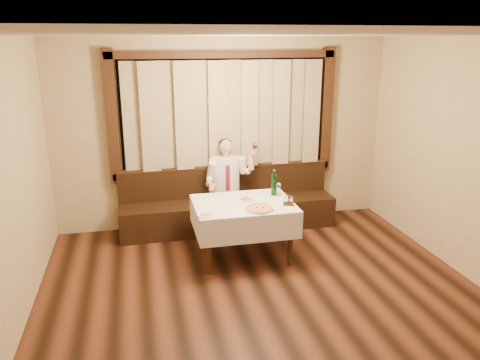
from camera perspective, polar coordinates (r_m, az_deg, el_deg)
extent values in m
cube|color=black|center=(4.87, 5.22, -17.96)|extent=(5.00, 6.00, 0.01)
cube|color=silver|center=(4.00, 6.34, 17.17)|extent=(5.00, 6.00, 0.01)
cube|color=tan|center=(7.04, -2.00, 5.67)|extent=(5.00, 0.01, 2.80)
cube|color=black|center=(6.97, -1.99, 8.06)|extent=(3.00, 0.02, 1.60)
cube|color=orange|center=(6.92, -7.68, 5.33)|extent=(0.50, 0.01, 0.40)
cube|color=black|center=(7.11, -1.86, 1.23)|extent=(3.30, 0.12, 0.10)
cube|color=black|center=(6.85, -2.00, 15.05)|extent=(3.30, 0.12, 0.10)
cube|color=black|center=(6.82, -15.36, 7.27)|extent=(0.16, 0.12, 1.90)
cube|color=black|center=(7.40, 10.46, 8.31)|extent=(0.16, 0.12, 1.90)
cube|color=#8D7A5B|center=(6.87, -1.83, 7.93)|extent=(2.90, 0.08, 1.55)
cube|color=black|center=(7.07, -1.41, -4.21)|extent=(3.20, 0.60, 0.45)
cube|color=black|center=(7.14, -1.81, -0.16)|extent=(3.20, 0.12, 0.45)
cube|color=black|center=(7.07, -1.83, 1.73)|extent=(3.20, 0.14, 0.04)
cylinder|color=black|center=(5.71, -3.86, -8.18)|extent=(0.06, 0.06, 0.71)
cylinder|color=black|center=(5.94, 6.17, -7.21)|extent=(0.06, 0.06, 0.71)
cylinder|color=black|center=(6.38, -4.92, -5.41)|extent=(0.06, 0.06, 0.71)
cylinder|color=black|center=(6.59, 4.10, -4.66)|extent=(0.06, 0.06, 0.71)
cube|color=black|center=(5.99, 0.42, -3.01)|extent=(1.20, 0.90, 0.04)
cube|color=silver|center=(5.99, 0.43, -2.81)|extent=(1.26, 0.96, 0.01)
cube|color=silver|center=(5.62, 1.55, -6.11)|extent=(1.26, 0.01, 0.35)
cube|color=silver|center=(6.49, -0.55, -2.86)|extent=(1.26, 0.01, 0.35)
cube|color=silver|center=(5.94, -5.52, -4.84)|extent=(0.01, 0.96, 0.35)
cube|color=silver|center=(6.21, 6.10, -3.87)|extent=(0.01, 0.96, 0.35)
cylinder|color=white|center=(5.74, 2.38, -3.59)|extent=(0.36, 0.36, 0.01)
cylinder|color=#C4581D|center=(5.74, 2.38, -3.49)|extent=(0.33, 0.33, 0.01)
torus|color=tan|center=(5.74, 2.39, -3.45)|extent=(0.35, 0.35, 0.03)
sphere|color=black|center=(5.75, 2.02, -3.34)|extent=(0.02, 0.02, 0.02)
sphere|color=black|center=(5.74, 2.83, -3.39)|extent=(0.02, 0.02, 0.02)
cylinder|color=white|center=(6.07, 0.74, -2.42)|extent=(0.23, 0.23, 0.01)
ellipsoid|color=#C1551E|center=(6.06, 0.74, -2.07)|extent=(0.14, 0.14, 0.06)
cylinder|color=white|center=(5.58, -4.11, -4.23)|extent=(0.23, 0.23, 0.01)
ellipsoid|color=#D3BB88|center=(5.57, -4.12, -3.86)|extent=(0.14, 0.14, 0.06)
cylinder|color=#0D3D15|center=(6.24, 4.16, -0.61)|extent=(0.08, 0.08, 0.28)
cylinder|color=#0D3D15|center=(6.20, 4.19, 0.83)|extent=(0.03, 0.03, 0.07)
cylinder|color=silver|center=(6.19, 4.20, 1.17)|extent=(0.03, 0.03, 0.01)
cylinder|color=white|center=(6.25, 4.68, -1.93)|extent=(0.06, 0.06, 0.01)
cylinder|color=white|center=(6.24, 4.69, -1.49)|extent=(0.01, 0.01, 0.10)
ellipsoid|color=white|center=(6.21, 4.71, -0.70)|extent=(0.07, 0.07, 0.08)
cube|color=black|center=(5.92, 5.92, -2.89)|extent=(0.14, 0.11, 0.04)
cube|color=black|center=(5.90, 5.94, -2.27)|extent=(0.04, 0.06, 0.09)
cylinder|color=white|center=(5.91, 5.58, -2.44)|extent=(0.03, 0.03, 0.07)
cylinder|color=silver|center=(5.89, 5.59, -2.06)|extent=(0.04, 0.04, 0.01)
cylinder|color=white|center=(5.90, 6.29, -2.48)|extent=(0.03, 0.03, 0.07)
cylinder|color=silver|center=(5.89, 6.30, -2.09)|extent=(0.04, 0.04, 0.01)
cube|color=black|center=(6.85, -1.46, -2.22)|extent=(0.38, 0.43, 0.15)
cube|color=black|center=(6.75, -1.96, -5.26)|extent=(0.10, 0.11, 0.45)
cube|color=black|center=(6.79, -0.23, -5.12)|extent=(0.10, 0.11, 0.45)
ellipsoid|color=white|center=(6.89, -1.72, 0.76)|extent=(0.40, 0.25, 0.51)
cube|color=maroon|center=(6.77, -1.51, 0.24)|extent=(0.06, 0.01, 0.38)
cylinder|color=tan|center=(6.81, -1.74, 3.13)|extent=(0.09, 0.09, 0.08)
sphere|color=tan|center=(6.78, -1.75, 4.14)|extent=(0.20, 0.20, 0.20)
ellipsoid|color=black|center=(6.80, -1.80, 4.43)|extent=(0.20, 0.20, 0.15)
sphere|color=white|center=(6.80, -3.30, 2.35)|extent=(0.12, 0.12, 0.12)
sphere|color=white|center=(6.87, -0.18, 2.53)|extent=(0.12, 0.12, 0.12)
sphere|color=tan|center=(6.50, -3.50, -1.21)|extent=(0.08, 0.08, 0.08)
sphere|color=tan|center=(6.73, 1.69, 3.30)|extent=(0.09, 0.09, 0.09)
cylinder|color=white|center=(6.69, 1.76, 3.56)|extent=(0.01, 0.01, 0.10)
ellipsoid|color=white|center=(6.68, 1.76, 4.23)|extent=(0.08, 0.08, 0.10)
ellipsoid|color=#4C070F|center=(6.68, 1.76, 4.07)|extent=(0.06, 0.06, 0.06)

